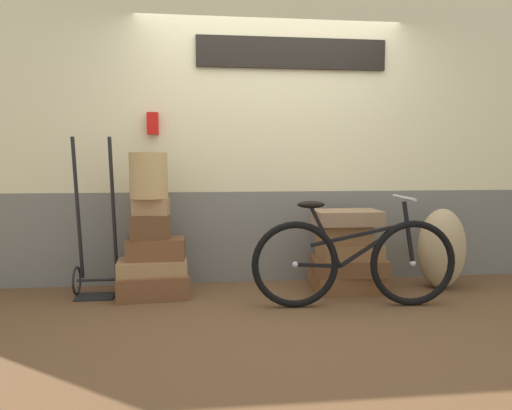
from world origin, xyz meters
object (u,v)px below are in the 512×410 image
(suitcase_3, at_px, (150,227))
(suitcase_5, at_px, (347,281))
(luggage_trolley, at_px, (97,255))
(burlap_sack, at_px, (442,249))
(suitcase_0, at_px, (154,286))
(suitcase_2, at_px, (156,249))
(wicker_basket, at_px, (149,175))
(suitcase_4, at_px, (151,206))
(suitcase_7, at_px, (349,251))
(suitcase_9, at_px, (347,217))
(suitcase_1, at_px, (152,266))
(suitcase_8, at_px, (344,233))
(bicycle, at_px, (354,262))
(suitcase_6, at_px, (348,266))

(suitcase_3, relative_size, suitcase_5, 0.53)
(luggage_trolley, xyz_separation_m, burlap_sack, (3.11, -0.14, 0.02))
(suitcase_5, xyz_separation_m, burlap_sack, (0.88, -0.05, 0.29))
(suitcase_0, xyz_separation_m, suitcase_2, (0.02, 0.04, 0.31))
(wicker_basket, xyz_separation_m, luggage_trolley, (-0.47, 0.10, -0.70))
(luggage_trolley, relative_size, burlap_sack, 1.86)
(suitcase_2, distance_m, luggage_trolley, 0.53)
(suitcase_4, relative_size, luggage_trolley, 0.22)
(suitcase_4, xyz_separation_m, suitcase_7, (1.75, -0.02, -0.42))
(suitcase_2, distance_m, burlap_sack, 2.58)
(suitcase_5, distance_m, burlap_sack, 0.92)
(suitcase_7, distance_m, burlap_sack, 0.87)
(suitcase_3, height_order, suitcase_9, suitcase_9)
(suitcase_1, xyz_separation_m, wicker_basket, (-0.01, -0.01, 0.79))
(suitcase_2, xyz_separation_m, suitcase_8, (1.67, 0.01, 0.10))
(wicker_basket, relative_size, bicycle, 0.23)
(suitcase_9, xyz_separation_m, wicker_basket, (-1.73, 0.03, 0.38))
(suitcase_1, relative_size, wicker_basket, 1.50)
(suitcase_3, distance_m, luggage_trolley, 0.55)
(suitcase_7, height_order, wicker_basket, wicker_basket)
(suitcase_0, bearing_deg, suitcase_4, 104.07)
(suitcase_4, bearing_deg, bicycle, -13.25)
(suitcase_6, relative_size, suitcase_9, 1.13)
(suitcase_5, bearing_deg, bicycle, -102.50)
(suitcase_0, relative_size, suitcase_2, 1.23)
(luggage_trolley, bearing_deg, burlap_sack, -2.51)
(suitcase_0, relative_size, bicycle, 0.36)
(suitcase_7, bearing_deg, suitcase_2, 177.03)
(suitcase_7, height_order, suitcase_8, suitcase_8)
(suitcase_9, bearing_deg, wicker_basket, 179.46)
(bicycle, bearing_deg, suitcase_0, 164.82)
(suitcase_1, distance_m, burlap_sack, 2.62)
(suitcase_6, bearing_deg, suitcase_4, -175.57)
(suitcase_2, xyz_separation_m, suitcase_4, (-0.03, -0.01, 0.37))
(suitcase_6, relative_size, bicycle, 0.39)
(suitcase_2, height_order, suitcase_3, suitcase_3)
(wicker_basket, bearing_deg, suitcase_0, -44.86)
(suitcase_3, relative_size, suitcase_7, 0.62)
(suitcase_7, bearing_deg, burlap_sack, -2.89)
(suitcase_7, xyz_separation_m, wicker_basket, (-1.76, 0.02, 0.69))
(luggage_trolley, distance_m, burlap_sack, 3.11)
(suitcase_0, xyz_separation_m, burlap_sack, (2.61, -0.01, 0.27))
(suitcase_5, distance_m, suitcase_8, 0.44)
(luggage_trolley, bearing_deg, suitcase_9, -3.38)
(burlap_sack, bearing_deg, suitcase_6, 179.10)
(suitcase_2, height_order, burlap_sack, burlap_sack)
(suitcase_0, distance_m, suitcase_4, 0.68)
(suitcase_2, distance_m, suitcase_7, 1.72)
(suitcase_4, xyz_separation_m, wicker_basket, (-0.01, -0.00, 0.27))
(suitcase_2, distance_m, suitcase_4, 0.37)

